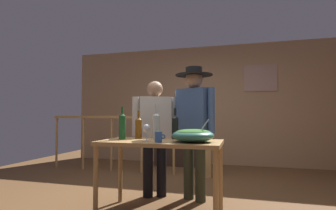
{
  "coord_description": "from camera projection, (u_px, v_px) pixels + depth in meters",
  "views": [
    {
      "loc": [
        0.79,
        -3.19,
        1.06
      ],
      "look_at": [
        -0.05,
        -0.16,
        1.19
      ],
      "focal_mm": 28.13,
      "sensor_mm": 36.0,
      "label": 1
    }
  ],
  "objects": [
    {
      "name": "ground_plane",
      "position": [
        176.0,
        202.0,
        3.24
      ],
      "size": [
        8.14,
        8.14,
        0.0
      ],
      "primitive_type": "plane",
      "color": "brown"
    },
    {
      "name": "back_wall",
      "position": [
        204.0,
        105.0,
        5.91
      ],
      "size": [
        6.26,
        0.1,
        2.62
      ],
      "primitive_type": "cube",
      "color": "tan",
      "rests_on": "ground_plane"
    },
    {
      "name": "framed_picture",
      "position": [
        260.0,
        78.0,
        5.56
      ],
      "size": [
        0.66,
        0.03,
        0.56
      ],
      "primitive_type": "cube",
      "color": "tan"
    },
    {
      "name": "stair_railing",
      "position": [
        151.0,
        135.0,
        4.87
      ],
      "size": [
        3.2,
        0.1,
        1.11
      ],
      "color": "#B2844C",
      "rests_on": "ground_plane"
    },
    {
      "name": "tv_console",
      "position": [
        177.0,
        155.0,
        5.68
      ],
      "size": [
        0.9,
        0.4,
        0.44
      ],
      "primitive_type": "cube",
      "color": "#38281E",
      "rests_on": "ground_plane"
    },
    {
      "name": "flat_screen_tv",
      "position": [
        176.0,
        131.0,
        5.67
      ],
      "size": [
        0.69,
        0.12,
        0.5
      ],
      "color": "black",
      "rests_on": "tv_console"
    },
    {
      "name": "serving_table",
      "position": [
        161.0,
        149.0,
        2.84
      ],
      "size": [
        1.3,
        0.66,
        0.79
      ],
      "color": "#B2844C",
      "rests_on": "ground_plane"
    },
    {
      "name": "salad_bowl",
      "position": [
        193.0,
        135.0,
        2.68
      ],
      "size": [
        0.43,
        0.43,
        0.24
      ],
      "color": "#337060",
      "rests_on": "serving_table"
    },
    {
      "name": "wine_glass",
      "position": [
        146.0,
        129.0,
        2.72
      ],
      "size": [
        0.08,
        0.08,
        0.18
      ],
      "color": "silver",
      "rests_on": "serving_table"
    },
    {
      "name": "wine_bottle_dark",
      "position": [
        175.0,
        126.0,
        3.03
      ],
      "size": [
        0.08,
        0.08,
        0.36
      ],
      "color": "black",
      "rests_on": "serving_table"
    },
    {
      "name": "wine_bottle_clear",
      "position": [
        156.0,
        125.0,
        2.97
      ],
      "size": [
        0.08,
        0.08,
        0.39
      ],
      "color": "silver",
      "rests_on": "serving_table"
    },
    {
      "name": "wine_bottle_green",
      "position": [
        122.0,
        126.0,
        2.98
      ],
      "size": [
        0.08,
        0.08,
        0.37
      ],
      "color": "#1E5628",
      "rests_on": "serving_table"
    },
    {
      "name": "wine_bottle_amber",
      "position": [
        139.0,
        127.0,
        3.1
      ],
      "size": [
        0.08,
        0.08,
        0.33
      ],
      "color": "brown",
      "rests_on": "serving_table"
    },
    {
      "name": "mug_blue",
      "position": [
        159.0,
        137.0,
        2.65
      ],
      "size": [
        0.11,
        0.07,
        0.11
      ],
      "color": "#3866B2",
      "rests_on": "serving_table"
    },
    {
      "name": "person_standing_left",
      "position": [
        155.0,
        128.0,
        3.49
      ],
      "size": [
        0.55,
        0.37,
        1.52
      ],
      "rotation": [
        0.0,
        0.0,
        3.58
      ],
      "color": "black",
      "rests_on": "ground_plane"
    },
    {
      "name": "person_standing_right",
      "position": [
        194.0,
        119.0,
        3.35
      ],
      "size": [
        0.55,
        0.48,
        1.68
      ],
      "rotation": [
        0.0,
        0.0,
        2.71
      ],
      "color": "#2D3323",
      "rests_on": "ground_plane"
    }
  ]
}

